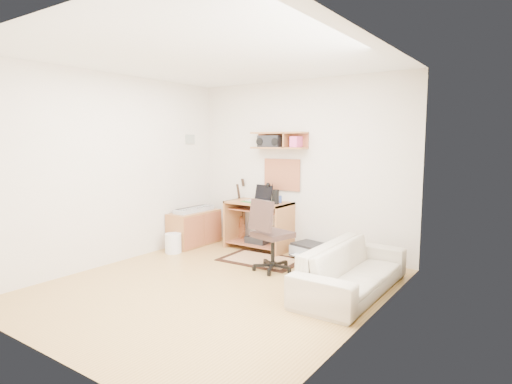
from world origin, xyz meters
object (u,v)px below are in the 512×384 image
Objects in this scene: desk at (259,225)px; task_chair at (273,235)px; printer at (311,251)px; sofa at (352,261)px; cabinet at (194,228)px.

task_chair is (0.78, -0.82, 0.11)m from desk.
printer is at bearing 2.58° from desk.
printer is 1.49m from sofa.
sofa is (1.95, -0.98, -0.02)m from desk.
task_chair is 1.18m from sofa.
task_chair reaches higher than desk.
sofa is (1.05, -1.02, 0.27)m from printer.
task_chair is 0.53× the size of sofa.
task_chair is 1.07× the size of cabinet.
sofa is at bearing -26.73° from desk.
desk is 1.99× the size of printer.
cabinet is 1.96m from printer.
sofa is at bearing 6.70° from task_chair.
desk reaches higher than cabinet.
cabinet is at bearing 78.63° from sofa.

